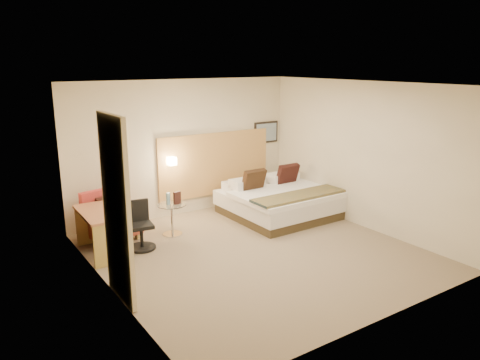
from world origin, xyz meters
TOP-DOWN VIEW (x-y plane):
  - floor at (0.00, 0.00)m, footprint 4.80×5.00m
  - ceiling at (0.00, 0.00)m, footprint 4.80×5.00m
  - wall_back at (0.00, 2.51)m, footprint 4.80×0.02m
  - wall_front at (0.00, -2.51)m, footprint 4.80×0.02m
  - wall_left at (-2.41, 0.00)m, footprint 0.02×5.00m
  - wall_right at (2.41, 0.00)m, footprint 0.02×5.00m
  - headboard_panel at (0.70, 2.47)m, footprint 2.60×0.04m
  - art_frame at (2.02, 2.48)m, footprint 0.62×0.03m
  - art_canvas at (2.02, 2.46)m, footprint 0.54×0.01m
  - lamp_arm at (-0.35, 2.42)m, footprint 0.02×0.12m
  - lamp_shade at (-0.35, 2.36)m, footprint 0.15×0.15m
  - curtain at (-2.36, -0.25)m, footprint 0.06×0.90m
  - bottle_a at (-0.85, 1.52)m, footprint 0.07×0.07m
  - bottle_b at (-0.81, 1.57)m, footprint 0.07×0.07m
  - menu_folder at (-0.69, 1.46)m, footprint 0.14×0.07m
  - bed at (1.46, 1.29)m, footprint 2.03×1.95m
  - lounge_chair at (-1.77, 1.93)m, footprint 0.94×0.86m
  - side_table at (-0.79, 1.49)m, footprint 0.59×0.59m
  - desk at (-2.11, 1.36)m, footprint 0.56×1.16m
  - desk_chair at (-1.50, 1.22)m, footprint 0.52×0.52m

SIDE VIEW (x-z plane):
  - floor at x=0.00m, z-range -0.02..0.00m
  - bed at x=1.46m, z-range -0.17..0.80m
  - side_table at x=-0.79m, z-range 0.03..0.60m
  - desk_chair at x=-1.50m, z-range -0.07..0.73m
  - lounge_chair at x=-1.77m, z-range -0.09..0.77m
  - desk at x=-2.11m, z-range 0.21..0.92m
  - bottle_a at x=-0.85m, z-range 0.57..0.77m
  - bottle_b at x=-0.81m, z-range 0.57..0.77m
  - menu_folder at x=-0.69m, z-range 0.57..0.79m
  - headboard_panel at x=0.70m, z-range 0.30..1.60m
  - lamp_arm at x=-0.35m, z-range 1.14..1.16m
  - lamp_shade at x=-0.35m, z-range 1.07..1.22m
  - curtain at x=-2.36m, z-range 0.01..2.43m
  - wall_back at x=0.00m, z-range 0.00..2.70m
  - wall_front at x=0.00m, z-range 0.00..2.70m
  - wall_left at x=-2.41m, z-range 0.00..2.70m
  - wall_right at x=2.41m, z-range 0.00..2.70m
  - art_frame at x=2.02m, z-range 1.27..1.73m
  - art_canvas at x=2.02m, z-range 1.30..1.70m
  - ceiling at x=0.00m, z-range 2.70..2.72m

